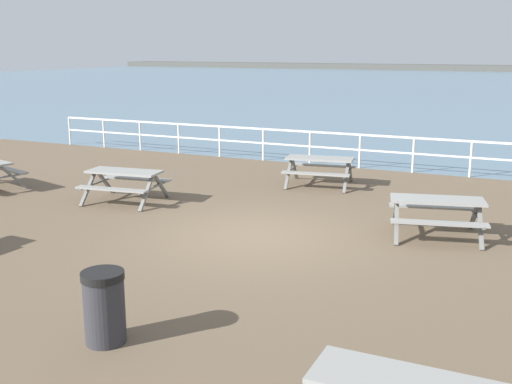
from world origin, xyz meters
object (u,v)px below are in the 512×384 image
picnic_table_near_left (124,178)px  picnic_table_mid_centre (320,165)px  picnic_table_corner (437,208)px  litter_bin (104,307)px

picnic_table_near_left → picnic_table_mid_centre: size_ratio=0.98×
picnic_table_near_left → picnic_table_corner: bearing=-5.1°
picnic_table_near_left → picnic_table_corner: same height
picnic_table_mid_centre → litter_bin: (0.48, -9.80, -0.10)m
picnic_table_near_left → picnic_table_mid_centre: same height
picnic_table_near_left → litter_bin: (4.20, -6.12, -0.10)m
picnic_table_corner → litter_bin: litter_bin is taller
picnic_table_mid_centre → picnic_table_corner: 4.98m
picnic_table_mid_centre → picnic_table_corner: same height
picnic_table_mid_centre → picnic_table_corner: (3.61, -3.43, 0.00)m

